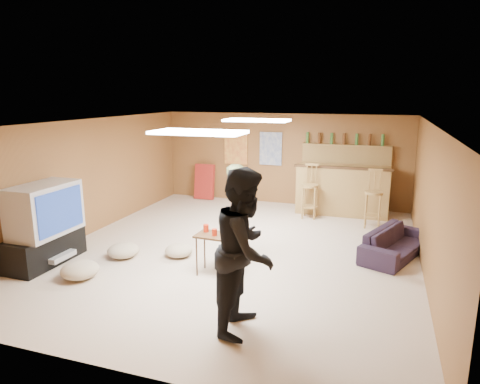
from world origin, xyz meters
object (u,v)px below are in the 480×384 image
(tv_body, at_px, (44,209))
(person_black, at_px, (245,250))
(person_olive, at_px, (239,214))
(bar_counter, at_px, (342,190))
(sofa, at_px, (395,243))
(tray_table, at_px, (213,254))

(tv_body, bearing_deg, person_black, -12.92)
(person_black, bearing_deg, person_olive, 19.89)
(tv_body, relative_size, bar_counter, 0.55)
(tv_body, height_order, sofa, tv_body)
(person_black, bearing_deg, bar_counter, -7.46)
(bar_counter, xyz_separation_m, person_black, (-0.59, -5.27, 0.39))
(sofa, bearing_deg, bar_counter, 47.13)
(person_olive, distance_m, sofa, 2.68)
(person_olive, bearing_deg, tray_table, 148.75)
(tv_body, height_order, tray_table, tv_body)
(person_olive, height_order, sofa, person_olive)
(tv_body, height_order, person_olive, person_olive)
(bar_counter, distance_m, tray_table, 4.27)
(person_olive, relative_size, tray_table, 2.56)
(tv_body, bearing_deg, person_olive, 19.86)
(person_black, height_order, tray_table, person_black)
(tray_table, bearing_deg, person_olive, 68.86)
(person_black, xyz_separation_m, sofa, (1.70, 2.90, -0.71))
(sofa, distance_m, tray_table, 3.08)
(sofa, height_order, tray_table, tray_table)
(bar_counter, relative_size, tray_table, 3.20)
(bar_counter, relative_size, person_black, 1.06)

